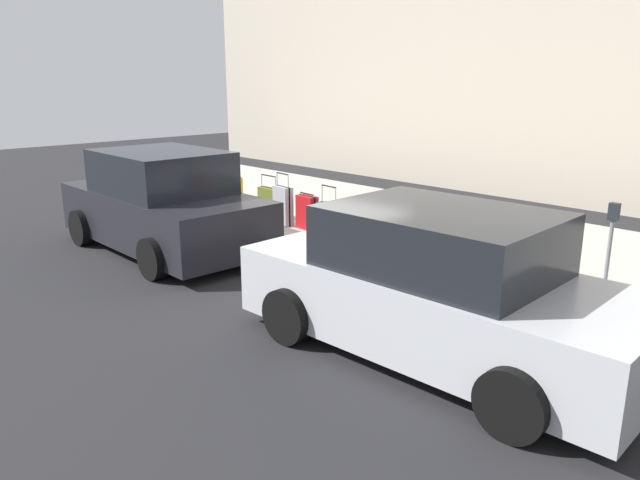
# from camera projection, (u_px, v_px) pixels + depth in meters

# --- Properties ---
(ground_plane) EXTENTS (40.00, 40.00, 0.00)m
(ground_plane) POSITION_uv_depth(u_px,v_px,m) (312.00, 254.00, 10.29)
(ground_plane) COLOR black
(sidewalk_curb) EXTENTS (18.00, 5.00, 0.14)m
(sidewalk_curb) POSITION_uv_depth(u_px,v_px,m) (404.00, 225.00, 11.94)
(sidewalk_curb) COLOR #ADA89E
(sidewalk_curb) RESTS_ON ground_plane
(suitcase_teal_0) EXTENTS (0.51, 0.28, 0.77)m
(suitcase_teal_0) POSITION_uv_depth(u_px,v_px,m) (527.00, 268.00, 8.24)
(suitcase_teal_0) COLOR #0F606B
(suitcase_teal_0) RESTS_ON sidewalk_curb
(suitcase_red_1) EXTENTS (0.39, 0.27, 0.89)m
(suitcase_red_1) POSITION_uv_depth(u_px,v_px,m) (489.00, 256.00, 8.58)
(suitcase_red_1) COLOR red
(suitcase_red_1) RESTS_ON sidewalk_curb
(suitcase_silver_2) EXTENTS (0.37, 0.26, 0.60)m
(suitcase_silver_2) POSITION_uv_depth(u_px,v_px,m) (462.00, 251.00, 8.98)
(suitcase_silver_2) COLOR #9EA0A8
(suitcase_silver_2) RESTS_ON sidewalk_curb
(suitcase_olive_3) EXTENTS (0.48, 0.22, 1.01)m
(suitcase_olive_3) POSITION_uv_depth(u_px,v_px,m) (430.00, 240.00, 9.29)
(suitcase_olive_3) COLOR #59601E
(suitcase_olive_3) RESTS_ON sidewalk_curb
(suitcase_navy_4) EXTENTS (0.48, 0.19, 0.93)m
(suitcase_navy_4) POSITION_uv_depth(u_px,v_px,m) (399.00, 236.00, 9.70)
(suitcase_navy_4) COLOR navy
(suitcase_navy_4) RESTS_ON sidewalk_curb
(suitcase_black_5) EXTENTS (0.45, 0.27, 0.85)m
(suitcase_black_5) POSITION_uv_depth(u_px,v_px,m) (373.00, 230.00, 10.13)
(suitcase_black_5) COLOR black
(suitcase_black_5) RESTS_ON sidewalk_curb
(suitcase_maroon_6) EXTENTS (0.43, 0.21, 0.63)m
(suitcase_maroon_6) POSITION_uv_depth(u_px,v_px,m) (346.00, 225.00, 10.46)
(suitcase_maroon_6) COLOR maroon
(suitcase_maroon_6) RESTS_ON sidewalk_curb
(suitcase_teal_7) EXTENTS (0.45, 0.28, 0.90)m
(suitcase_teal_7) POSITION_uv_depth(u_px,v_px,m) (329.00, 219.00, 10.92)
(suitcase_teal_7) COLOR #0F606B
(suitcase_teal_7) RESTS_ON sidewalk_curb
(suitcase_red_8) EXTENTS (0.46, 0.23, 0.69)m
(suitcase_red_8) POSITION_uv_depth(u_px,v_px,m) (307.00, 212.00, 11.30)
(suitcase_red_8) COLOR red
(suitcase_red_8) RESTS_ON sidewalk_curb
(suitcase_silver_9) EXTENTS (0.43, 0.22, 1.02)m
(suitcase_silver_9) POSITION_uv_depth(u_px,v_px,m) (283.00, 206.00, 11.59)
(suitcase_silver_9) COLOR #9EA0A8
(suitcase_silver_9) RESTS_ON sidewalk_curb
(suitcase_olive_10) EXTENTS (0.50, 0.19, 0.90)m
(suitcase_olive_10) POSITION_uv_depth(u_px,v_px,m) (269.00, 203.00, 12.10)
(suitcase_olive_10) COLOR #59601E
(suitcase_olive_10) RESTS_ON sidewalk_curb
(fire_hydrant) EXTENTS (0.39, 0.21, 0.78)m
(fire_hydrant) POSITION_uv_depth(u_px,v_px,m) (238.00, 193.00, 12.70)
(fire_hydrant) COLOR #D89E0C
(fire_hydrant) RESTS_ON sidewalk_curb
(bollard_post) EXTENTS (0.15, 0.15, 0.94)m
(bollard_post) POSITION_uv_depth(u_px,v_px,m) (218.00, 188.00, 12.94)
(bollard_post) COLOR #333338
(bollard_post) RESTS_ON sidewalk_curb
(parking_meter) EXTENTS (0.12, 0.09, 1.27)m
(parking_meter) POSITION_uv_depth(u_px,v_px,m) (611.00, 238.00, 7.55)
(parking_meter) COLOR slate
(parking_meter) RESTS_ON sidewalk_curb
(parked_car_silver_0) EXTENTS (4.42, 2.15, 1.60)m
(parked_car_silver_0) POSITION_uv_depth(u_px,v_px,m) (437.00, 288.00, 6.38)
(parked_car_silver_0) COLOR #B2B5BA
(parked_car_silver_0) RESTS_ON ground_plane
(parked_car_charcoal_1) EXTENTS (4.23, 2.12, 1.72)m
(parked_car_charcoal_1) POSITION_uv_depth(u_px,v_px,m) (163.00, 205.00, 10.31)
(parked_car_charcoal_1) COLOR black
(parked_car_charcoal_1) RESTS_ON ground_plane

